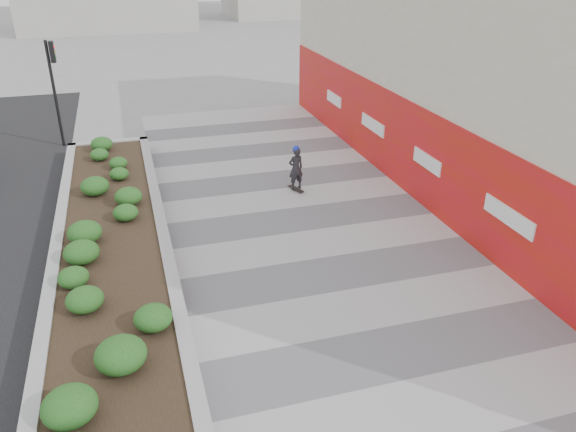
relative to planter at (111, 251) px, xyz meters
name	(u,v)px	position (x,y,z in m)	size (l,w,h in m)	color
ground	(444,416)	(5.50, -7.00, -0.42)	(160.00, 160.00, 0.00)	gray
walkway	(373,318)	(5.50, -4.00, -0.41)	(8.00, 36.00, 0.01)	#A8A8AD
building	(506,67)	(12.48, 1.98, 3.56)	(6.04, 24.08, 8.00)	beige
planter	(111,251)	(0.00, 0.00, 0.00)	(3.00, 18.00, 0.90)	#9E9EA0
traffic_signal_near	(54,78)	(-1.73, 10.50, 2.34)	(0.33, 0.28, 4.20)	black
manhole_cover	(394,314)	(6.00, -4.00, -0.42)	(0.44, 0.44, 0.01)	#595654
skateboarder	(296,168)	(5.96, 3.32, 0.38)	(0.58, 0.75, 1.59)	beige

